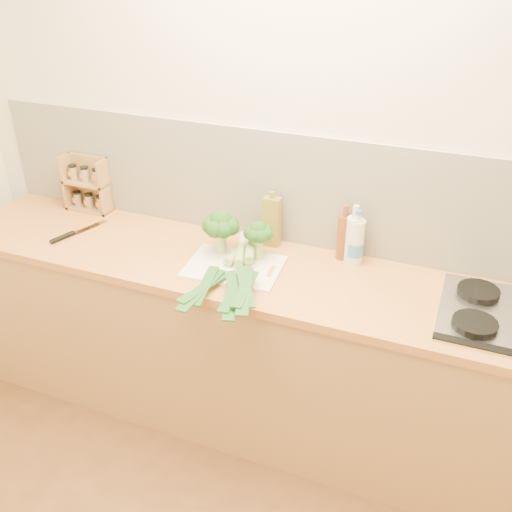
{
  "coord_description": "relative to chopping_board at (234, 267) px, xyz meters",
  "views": [
    {
      "loc": [
        0.75,
        -0.84,
        2.21
      ],
      "look_at": [
        -0.03,
        1.1,
        1.02
      ],
      "focal_mm": 40.0,
      "sensor_mm": 36.0,
      "label": 1
    }
  ],
  "objects": [
    {
      "name": "broccoli_left",
      "position": [
        -0.1,
        0.09,
        0.15
      ],
      "size": [
        0.17,
        0.17,
        0.21
      ],
      "color": "#A6BB6D",
      "rests_on": "chopping_board"
    },
    {
      "name": "amber_bottle",
      "position": [
        0.43,
        0.27,
        0.1
      ],
      "size": [
        0.06,
        0.06,
        0.26
      ],
      "color": "brown",
      "rests_on": "counter"
    },
    {
      "name": "water_bottle",
      "position": [
        0.49,
        0.24,
        0.1
      ],
      "size": [
        0.08,
        0.08,
        0.24
      ],
      "color": "silver",
      "rests_on": "counter"
    },
    {
      "name": "chopping_board",
      "position": [
        0.0,
        0.0,
        0.0
      ],
      "size": [
        0.44,
        0.34,
        0.01
      ],
      "primitive_type": "cube",
      "rotation": [
        0.0,
        0.0,
        0.08
      ],
      "color": "white",
      "rests_on": "counter"
    },
    {
      "name": "chefs_knife",
      "position": [
        -0.88,
        -0.02,
        0.0
      ],
      "size": [
        0.13,
        0.32,
        0.02
      ],
      "rotation": [
        0.0,
        0.0,
        -0.31
      ],
      "color": "silver",
      "rests_on": "counter"
    },
    {
      "name": "leek_back",
      "position": [
        0.09,
        -0.04,
        0.07
      ],
      "size": [
        0.26,
        0.64,
        0.04
      ],
      "rotation": [
        0.0,
        0.0,
        0.33
      ],
      "color": "white",
      "rests_on": "chopping_board"
    },
    {
      "name": "leek_front",
      "position": [
        -0.02,
        -0.04,
        0.03
      ],
      "size": [
        0.11,
        0.64,
        0.04
      ],
      "rotation": [
        0.0,
        0.0,
        -0.04
      ],
      "color": "white",
      "rests_on": "chopping_board"
    },
    {
      "name": "broccoli_right",
      "position": [
        0.07,
        0.1,
        0.13
      ],
      "size": [
        0.13,
        0.14,
        0.18
      ],
      "color": "#A6BB6D",
      "rests_on": "chopping_board"
    },
    {
      "name": "spice_rack",
      "position": [
        -0.97,
        0.29,
        0.12
      ],
      "size": [
        0.25,
        0.1,
        0.3
      ],
      "color": "#9E7143",
      "rests_on": "counter"
    },
    {
      "name": "room_shell",
      "position": [
        0.16,
        0.33,
        0.26
      ],
      "size": [
        3.5,
        3.5,
        3.5
      ],
      "color": "beige",
      "rests_on": "ground"
    },
    {
      "name": "leek_mid",
      "position": [
        0.04,
        -0.04,
        0.05
      ],
      "size": [
        0.26,
        0.68,
        0.04
      ],
      "rotation": [
        0.0,
        0.0,
        0.32
      ],
      "color": "white",
      "rests_on": "chopping_board"
    },
    {
      "name": "glass_bottle",
      "position": [
        0.47,
        0.25,
        0.11
      ],
      "size": [
        0.07,
        0.07,
        0.28
      ],
      "color": "silver",
      "rests_on": "counter"
    },
    {
      "name": "oil_tin",
      "position": [
        0.08,
        0.27,
        0.12
      ],
      "size": [
        0.08,
        0.05,
        0.28
      ],
      "color": "olive",
      "rests_on": "counter"
    },
    {
      "name": "counter",
      "position": [
        0.16,
        0.04,
        -0.46
      ],
      "size": [
        3.2,
        0.62,
        0.9
      ],
      "color": "#A77345",
      "rests_on": "ground"
    }
  ]
}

